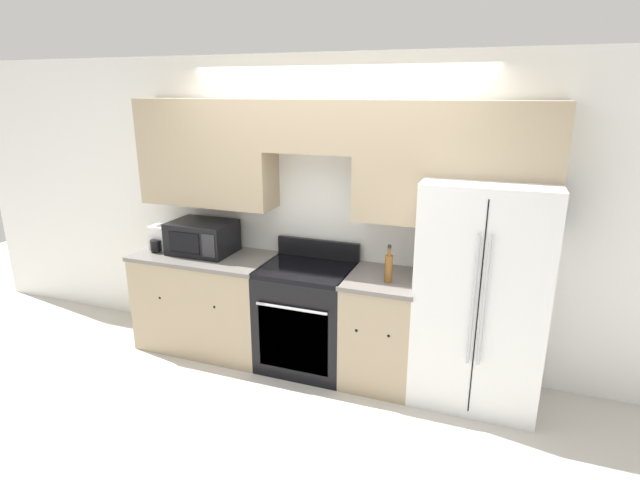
{
  "coord_description": "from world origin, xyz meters",
  "views": [
    {
      "loc": [
        1.33,
        -3.3,
        2.31
      ],
      "look_at": [
        -0.0,
        0.31,
        1.15
      ],
      "focal_mm": 28.0,
      "sensor_mm": 36.0,
      "label": 1
    }
  ],
  "objects_px": {
    "microwave": "(203,237)",
    "refrigerator": "(481,293)",
    "oven_range": "(307,316)",
    "bottle": "(389,268)"
  },
  "relations": [
    {
      "from": "refrigerator",
      "to": "bottle",
      "type": "xyz_separation_m",
      "value": [
        -0.68,
        -0.13,
        0.16
      ]
    },
    {
      "from": "bottle",
      "to": "microwave",
      "type": "bearing_deg",
      "value": 175.35
    },
    {
      "from": "microwave",
      "to": "bottle",
      "type": "height_order",
      "value": "bottle"
    },
    {
      "from": "oven_range",
      "to": "microwave",
      "type": "distance_m",
      "value": 1.18
    },
    {
      "from": "oven_range",
      "to": "bottle",
      "type": "relative_size",
      "value": 3.58
    },
    {
      "from": "oven_range",
      "to": "bottle",
      "type": "bearing_deg",
      "value": -7.13
    },
    {
      "from": "microwave",
      "to": "refrigerator",
      "type": "bearing_deg",
      "value": -0.17
    },
    {
      "from": "refrigerator",
      "to": "microwave",
      "type": "bearing_deg",
      "value": 179.83
    },
    {
      "from": "oven_range",
      "to": "refrigerator",
      "type": "distance_m",
      "value": 1.44
    },
    {
      "from": "refrigerator",
      "to": "microwave",
      "type": "xyz_separation_m",
      "value": [
        -2.41,
        0.01,
        0.19
      ]
    }
  ]
}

